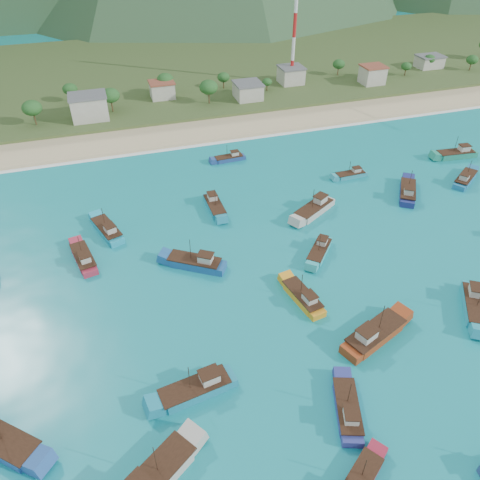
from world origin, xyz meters
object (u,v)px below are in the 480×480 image
object	(u,v)px
boat_6	(374,335)
radio_tower	(296,13)
boat_10	(197,389)
boat_12	(303,298)
boat_11	(84,259)
boat_31	(351,175)
boat_3	(319,252)
boat_14	(229,159)
boat_2	(456,154)
boat_29	(407,192)
boat_22	(107,230)
boat_7	(347,410)
boat_21	(465,179)
boat_5	(153,480)
boat_9	(475,306)
boat_16	(314,210)
boat_13	(215,206)
boat_27	(196,263)

from	to	relation	value
boat_6	radio_tower	bearing A→B (deg)	142.64
radio_tower	boat_10	bearing A→B (deg)	-118.26
boat_10	boat_12	world-z (taller)	boat_10
boat_11	boat_31	world-z (taller)	boat_11
boat_3	boat_14	world-z (taller)	boat_3
boat_2	boat_29	bearing A→B (deg)	124.40
boat_22	boat_29	bearing A→B (deg)	-23.36
boat_7	boat_12	xyz separation A→B (m)	(3.12, 23.11, -0.01)
boat_7	boat_14	bearing A→B (deg)	105.18
boat_7	boat_21	xyz separation A→B (m)	(60.16, 50.43, 0.01)
boat_29	boat_5	bearing A→B (deg)	-110.29
boat_11	boat_31	bearing A→B (deg)	-0.11
boat_9	boat_2	bearing A→B (deg)	-92.21
boat_3	boat_16	world-z (taller)	boat_16
boat_10	radio_tower	bearing A→B (deg)	-36.98
boat_3	boat_10	size ratio (longest dim) A/B	0.74
boat_5	boat_21	world-z (taller)	boat_5
boat_7	boat_14	world-z (taller)	boat_7
boat_3	boat_11	xyz separation A→B (m)	(-46.49, 12.03, 0.08)
boat_21	radio_tower	bearing A→B (deg)	156.06
boat_29	boat_2	bearing A→B (deg)	62.97
boat_6	boat_7	distance (m)	15.46
boat_2	boat_29	world-z (taller)	boat_29
boat_13	boat_29	xyz separation A→B (m)	(46.74, -8.27, 0.12)
boat_6	boat_22	xyz separation A→B (m)	(-40.10, 44.02, -0.21)
boat_3	boat_13	size ratio (longest dim) A/B	0.87
boat_3	boat_7	world-z (taller)	boat_7
boat_3	boat_9	distance (m)	30.18
radio_tower	boat_27	xyz separation A→B (m)	(-58.29, -91.96, -24.77)
boat_9	boat_12	size ratio (longest dim) A/B	1.09
radio_tower	boat_9	world-z (taller)	radio_tower
radio_tower	boat_7	world-z (taller)	radio_tower
boat_6	boat_29	world-z (taller)	boat_6
boat_10	boat_12	distance (m)	26.67
boat_13	boat_29	bearing A→B (deg)	169.32
boat_29	boat_6	bearing A→B (deg)	-95.67
boat_21	boat_27	world-z (taller)	boat_27
radio_tower	boat_6	size ratio (longest dim) A/B	3.57
boat_11	boat_6	bearing A→B (deg)	-50.47
boat_5	boat_22	xyz separation A→B (m)	(-1.00, 56.82, -0.24)
boat_2	boat_16	world-z (taller)	boat_16
boat_11	boat_12	world-z (taller)	boat_11
boat_5	boat_10	xyz separation A→B (m)	(8.36, 11.46, -0.15)
boat_7	boat_29	world-z (taller)	boat_29
boat_5	boat_14	xyz separation A→B (m)	(34.09, 81.58, -0.50)
boat_10	boat_13	size ratio (longest dim) A/B	1.18
boat_11	boat_12	distance (m)	44.55
boat_16	boat_21	bearing A→B (deg)	-118.57
boat_21	boat_7	bearing A→B (deg)	-84.81
boat_3	boat_22	bearing A→B (deg)	15.23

